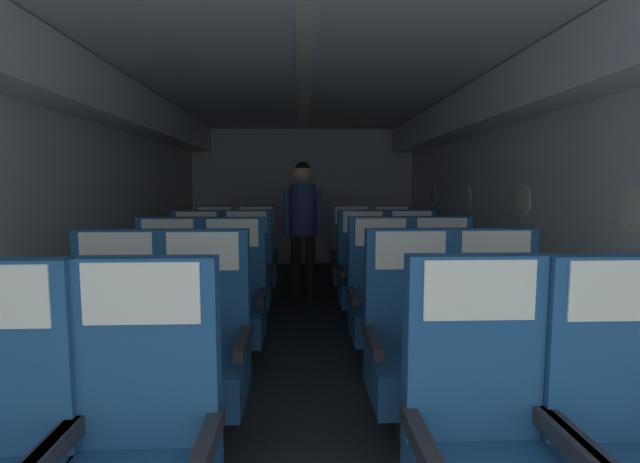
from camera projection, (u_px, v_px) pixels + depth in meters
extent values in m
cube|color=#23282D|center=(306.00, 342.00, 3.80)|extent=(3.84, 8.06, 0.02)
cube|color=silver|center=(74.00, 208.00, 3.61)|extent=(0.08, 7.66, 2.21)
cube|color=silver|center=(527.00, 207.00, 3.76)|extent=(0.08, 7.66, 2.21)
cube|color=silver|center=(305.00, 66.00, 3.58)|extent=(3.72, 7.66, 0.06)
cube|color=silver|center=(303.00, 196.00, 7.51)|extent=(3.72, 0.06, 2.21)
cube|color=silver|center=(96.00, 93.00, 3.53)|extent=(0.34, 7.35, 0.36)
cube|color=silver|center=(507.00, 96.00, 3.67)|extent=(0.34, 7.35, 0.36)
cube|color=white|center=(305.00, 71.00, 3.58)|extent=(0.12, 6.89, 0.02)
cylinder|color=white|center=(635.00, 210.00, 2.49)|extent=(0.01, 0.26, 0.26)
cylinder|color=white|center=(522.00, 202.00, 3.76)|extent=(0.01, 0.26, 0.26)
cylinder|color=white|center=(466.00, 198.00, 5.03)|extent=(0.01, 0.26, 0.26)
cylinder|color=white|center=(433.00, 195.00, 6.30)|extent=(0.01, 0.26, 0.26)
cube|color=navy|center=(3.00, 356.00, 1.47)|extent=(0.46, 0.09, 0.63)
cube|color=#28282D|center=(42.00, 458.00, 1.30)|extent=(0.05, 0.42, 0.06)
cube|color=navy|center=(149.00, 351.00, 1.52)|extent=(0.46, 0.09, 0.63)
cube|color=#28282D|center=(205.00, 449.00, 1.35)|extent=(0.05, 0.42, 0.06)
cube|color=#28282D|center=(51.00, 452.00, 1.33)|extent=(0.05, 0.42, 0.06)
cube|color=silver|center=(141.00, 294.00, 1.45)|extent=(0.37, 0.01, 0.20)
cube|color=navy|center=(610.00, 347.00, 1.56)|extent=(0.46, 0.09, 0.63)
cube|color=#28282D|center=(579.00, 445.00, 1.37)|extent=(0.05, 0.42, 0.06)
cube|color=silver|center=(624.00, 291.00, 1.49)|extent=(0.37, 0.01, 0.20)
cube|color=navy|center=(472.00, 346.00, 1.56)|extent=(0.46, 0.09, 0.63)
cube|color=#28282D|center=(567.00, 440.00, 1.40)|extent=(0.05, 0.42, 0.06)
cube|color=#28282D|center=(422.00, 444.00, 1.38)|extent=(0.05, 0.42, 0.06)
cube|color=silver|center=(480.00, 290.00, 1.50)|extent=(0.37, 0.01, 0.20)
cube|color=#38383D|center=(111.00, 422.00, 2.30)|extent=(0.17, 0.18, 0.21)
cube|color=navy|center=(109.00, 381.00, 2.28)|extent=(0.46, 0.49, 0.21)
cube|color=navy|center=(121.00, 289.00, 2.44)|extent=(0.46, 0.09, 0.63)
cube|color=#28282D|center=(153.00, 342.00, 2.27)|extent=(0.05, 0.42, 0.06)
cube|color=#28282D|center=(61.00, 343.00, 2.25)|extent=(0.05, 0.42, 0.06)
cube|color=silver|center=(116.00, 252.00, 2.37)|extent=(0.37, 0.01, 0.20)
cube|color=#38383D|center=(201.00, 421.00, 2.31)|extent=(0.17, 0.18, 0.21)
cube|color=navy|center=(199.00, 380.00, 2.29)|extent=(0.46, 0.49, 0.21)
cube|color=navy|center=(206.00, 288.00, 2.45)|extent=(0.46, 0.09, 0.63)
cube|color=#28282D|center=(244.00, 342.00, 2.28)|extent=(0.05, 0.42, 0.06)
cube|color=#28282D|center=(153.00, 343.00, 2.26)|extent=(0.05, 0.42, 0.06)
cube|color=silver|center=(203.00, 251.00, 2.38)|extent=(0.37, 0.01, 0.20)
cube|color=#38383D|center=(502.00, 414.00, 2.38)|extent=(0.17, 0.18, 0.21)
cube|color=navy|center=(504.00, 375.00, 2.35)|extent=(0.46, 0.49, 0.21)
cube|color=navy|center=(491.00, 285.00, 2.51)|extent=(0.46, 0.09, 0.63)
cube|color=#28282D|center=(548.00, 337.00, 2.34)|extent=(0.05, 0.42, 0.06)
cube|color=#28282D|center=(463.00, 338.00, 2.33)|extent=(0.05, 0.42, 0.06)
cube|color=silver|center=(496.00, 250.00, 2.44)|extent=(0.37, 0.01, 0.20)
cube|color=#38383D|center=(414.00, 417.00, 2.34)|extent=(0.17, 0.18, 0.21)
cube|color=navy|center=(415.00, 377.00, 2.32)|extent=(0.46, 0.49, 0.21)
cube|color=navy|center=(408.00, 287.00, 2.48)|extent=(0.46, 0.09, 0.63)
cube|color=#28282D|center=(460.00, 339.00, 2.31)|extent=(0.05, 0.42, 0.06)
cube|color=#28282D|center=(372.00, 340.00, 2.29)|extent=(0.05, 0.42, 0.06)
cube|color=silver|center=(411.00, 250.00, 2.41)|extent=(0.37, 0.01, 0.20)
cube|color=#38383D|center=(165.00, 353.00, 3.23)|extent=(0.17, 0.18, 0.21)
cube|color=navy|center=(164.00, 324.00, 3.21)|extent=(0.46, 0.49, 0.21)
cube|color=navy|center=(171.00, 260.00, 3.37)|extent=(0.46, 0.09, 0.63)
cube|color=#28282D|center=(196.00, 296.00, 3.20)|extent=(0.05, 0.42, 0.06)
cube|color=#28282D|center=(131.00, 297.00, 3.18)|extent=(0.05, 0.42, 0.06)
cube|color=silver|center=(168.00, 233.00, 3.30)|extent=(0.37, 0.01, 0.20)
cube|color=#38383D|center=(232.00, 353.00, 3.23)|extent=(0.17, 0.18, 0.21)
cube|color=navy|center=(231.00, 324.00, 3.21)|extent=(0.46, 0.49, 0.21)
cube|color=navy|center=(234.00, 260.00, 3.37)|extent=(0.46, 0.09, 0.63)
cube|color=#28282D|center=(262.00, 296.00, 3.20)|extent=(0.05, 0.42, 0.06)
cube|color=#28282D|center=(198.00, 297.00, 3.18)|extent=(0.05, 0.42, 0.06)
cube|color=silver|center=(233.00, 233.00, 3.30)|extent=(0.37, 0.01, 0.20)
cube|color=#38383D|center=(445.00, 349.00, 3.32)|extent=(0.17, 0.18, 0.21)
cube|color=navy|center=(446.00, 321.00, 3.30)|extent=(0.46, 0.49, 0.21)
cube|color=navy|center=(439.00, 258.00, 3.46)|extent=(0.46, 0.09, 0.63)
cube|color=#28282D|center=(478.00, 293.00, 3.29)|extent=(0.05, 0.42, 0.06)
cube|color=#28282D|center=(416.00, 294.00, 3.27)|extent=(0.05, 0.42, 0.06)
cube|color=silver|center=(442.00, 232.00, 3.39)|extent=(0.37, 0.01, 0.20)
cube|color=#38383D|center=(383.00, 351.00, 3.28)|extent=(0.17, 0.18, 0.21)
cube|color=navy|center=(383.00, 322.00, 3.26)|extent=(0.46, 0.49, 0.21)
cube|color=navy|center=(379.00, 259.00, 3.42)|extent=(0.46, 0.09, 0.63)
cube|color=#28282D|center=(415.00, 295.00, 3.25)|extent=(0.05, 0.42, 0.06)
cube|color=#28282D|center=(352.00, 295.00, 3.23)|extent=(0.05, 0.42, 0.06)
cube|color=silver|center=(381.00, 232.00, 3.35)|extent=(0.37, 0.01, 0.20)
cube|color=#38383D|center=(195.00, 316.00, 4.16)|extent=(0.17, 0.18, 0.21)
cube|color=navy|center=(194.00, 293.00, 4.13)|extent=(0.46, 0.49, 0.21)
cube|color=navy|center=(198.00, 244.00, 4.29)|extent=(0.46, 0.09, 0.63)
cube|color=#28282D|center=(219.00, 272.00, 4.12)|extent=(0.05, 0.42, 0.06)
cube|color=#28282D|center=(169.00, 272.00, 4.11)|extent=(0.05, 0.42, 0.06)
cube|color=silver|center=(196.00, 222.00, 4.23)|extent=(0.37, 0.01, 0.20)
cube|color=#38383D|center=(246.00, 315.00, 4.20)|extent=(0.17, 0.18, 0.21)
cube|color=navy|center=(246.00, 292.00, 4.18)|extent=(0.46, 0.49, 0.21)
cube|color=navy|center=(247.00, 243.00, 4.33)|extent=(0.46, 0.09, 0.63)
cube|color=#28282D|center=(270.00, 271.00, 4.16)|extent=(0.05, 0.42, 0.06)
cube|color=#28282D|center=(221.00, 271.00, 4.15)|extent=(0.05, 0.42, 0.06)
cube|color=silver|center=(247.00, 222.00, 4.27)|extent=(0.37, 0.01, 0.20)
cube|color=#38383D|center=(414.00, 313.00, 4.24)|extent=(0.17, 0.18, 0.21)
cube|color=navy|center=(414.00, 291.00, 4.22)|extent=(0.46, 0.49, 0.21)
cube|color=navy|center=(410.00, 243.00, 4.38)|extent=(0.46, 0.09, 0.63)
cube|color=#28282D|center=(439.00, 270.00, 4.21)|extent=(0.05, 0.42, 0.06)
cube|color=#28282D|center=(391.00, 270.00, 4.19)|extent=(0.05, 0.42, 0.06)
cube|color=silver|center=(412.00, 222.00, 4.31)|extent=(0.37, 0.01, 0.20)
cube|color=#38383D|center=(364.00, 314.00, 4.23)|extent=(0.17, 0.18, 0.21)
cube|color=navy|center=(364.00, 291.00, 4.21)|extent=(0.46, 0.49, 0.21)
cube|color=navy|center=(362.00, 243.00, 4.37)|extent=(0.46, 0.09, 0.63)
cube|color=#28282D|center=(389.00, 270.00, 4.20)|extent=(0.05, 0.42, 0.06)
cube|color=#28282D|center=(340.00, 270.00, 4.18)|extent=(0.05, 0.42, 0.06)
cube|color=silver|center=(363.00, 222.00, 4.30)|extent=(0.37, 0.01, 0.20)
cube|color=#38383D|center=(214.00, 292.00, 5.11)|extent=(0.17, 0.18, 0.21)
cube|color=#4C5666|center=(214.00, 273.00, 5.09)|extent=(0.46, 0.49, 0.21)
cube|color=#4C5666|center=(216.00, 233.00, 5.25)|extent=(0.46, 0.09, 0.63)
cube|color=#28282D|center=(233.00, 255.00, 5.08)|extent=(0.05, 0.42, 0.06)
cube|color=#28282D|center=(193.00, 256.00, 5.06)|extent=(0.05, 0.42, 0.06)
cube|color=silver|center=(215.00, 216.00, 5.18)|extent=(0.37, 0.01, 0.20)
cube|color=#38383D|center=(256.00, 292.00, 5.11)|extent=(0.17, 0.18, 0.21)
cube|color=#4C5666|center=(255.00, 273.00, 5.09)|extent=(0.46, 0.49, 0.21)
cube|color=#4C5666|center=(257.00, 233.00, 5.25)|extent=(0.46, 0.09, 0.63)
cube|color=#28282D|center=(275.00, 255.00, 5.08)|extent=(0.05, 0.42, 0.06)
cube|color=#28282D|center=(235.00, 256.00, 5.06)|extent=(0.05, 0.42, 0.06)
cube|color=silver|center=(256.00, 216.00, 5.18)|extent=(0.37, 0.01, 0.20)
cube|color=#38383D|center=(393.00, 290.00, 5.17)|extent=(0.17, 0.18, 0.21)
cube|color=#4C5666|center=(394.00, 272.00, 5.15)|extent=(0.46, 0.49, 0.21)
cube|color=#4C5666|center=(391.00, 233.00, 5.31)|extent=(0.46, 0.09, 0.63)
cube|color=#28282D|center=(414.00, 254.00, 5.14)|extent=(0.05, 0.42, 0.06)
cube|color=#28282D|center=(374.00, 255.00, 5.12)|extent=(0.05, 0.42, 0.06)
cube|color=silver|center=(392.00, 215.00, 5.24)|extent=(0.37, 0.01, 0.20)
cube|color=#38383D|center=(353.00, 290.00, 5.17)|extent=(0.17, 0.18, 0.21)
cube|color=#4C5666|center=(353.00, 272.00, 5.15)|extent=(0.46, 0.49, 0.21)
cube|color=#4C5666|center=(351.00, 233.00, 5.31)|extent=(0.46, 0.09, 0.63)
cube|color=#28282D|center=(373.00, 254.00, 5.14)|extent=(0.05, 0.42, 0.06)
cube|color=#28282D|center=(333.00, 255.00, 5.12)|extent=(0.05, 0.42, 0.06)
cube|color=silver|center=(352.00, 215.00, 5.24)|extent=(0.37, 0.01, 0.20)
cylinder|color=black|center=(296.00, 267.00, 5.16)|extent=(0.11, 0.11, 0.73)
cylinder|color=black|center=(310.00, 267.00, 5.17)|extent=(0.11, 0.11, 0.73)
cylinder|color=navy|center=(303.00, 210.00, 5.10)|extent=(0.28, 0.28, 0.57)
cylinder|color=navy|center=(287.00, 212.00, 5.09)|extent=(0.07, 0.07, 0.49)
cylinder|color=navy|center=(319.00, 212.00, 5.11)|extent=(0.07, 0.07, 0.49)
sphere|color=tan|center=(303.00, 173.00, 5.06)|extent=(0.21, 0.21, 0.21)
sphere|color=black|center=(303.00, 170.00, 5.05)|extent=(0.18, 0.18, 0.18)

